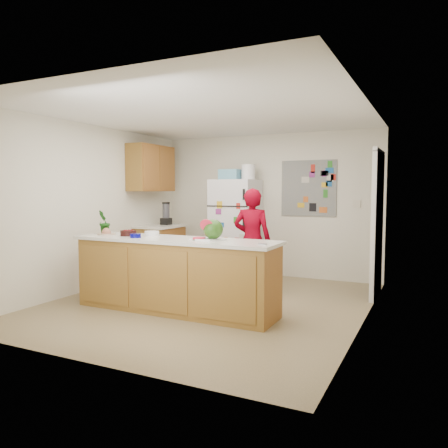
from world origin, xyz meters
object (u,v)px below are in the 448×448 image
at_px(watermelon, 213,229).
at_px(cherry_bowl, 128,233).
at_px(refrigerator, 236,228).
at_px(person, 252,240).

relative_size(watermelon, cherry_bowl, 1.14).
bearing_deg(cherry_bowl, refrigerator, 78.83).
bearing_deg(person, cherry_bowl, 41.75).
relative_size(refrigerator, watermelon, 7.10).
bearing_deg(refrigerator, cherry_bowl, -101.17).
bearing_deg(person, watermelon, 84.30).
height_order(refrigerator, person, refrigerator).
relative_size(refrigerator, cherry_bowl, 8.09).
bearing_deg(watermelon, refrigerator, 108.08).
height_order(person, watermelon, person).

